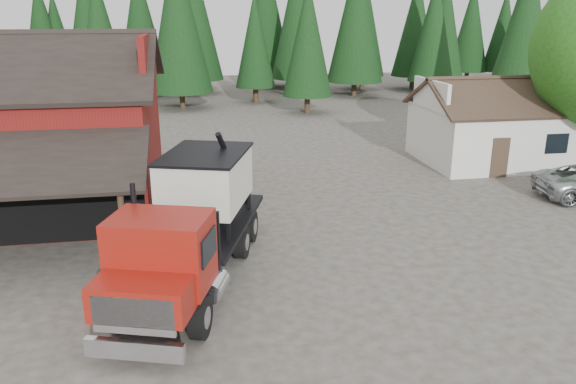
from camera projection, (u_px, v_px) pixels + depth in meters
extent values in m
plane|color=#443E36|center=(316.00, 289.00, 16.61)|extent=(120.00, 120.00, 0.00)
cube|color=maroon|center=(7.00, 146.00, 23.43)|extent=(12.00, 10.00, 5.00)
cube|color=black|center=(12.00, 56.00, 24.70)|extent=(12.80, 5.53, 2.35)
cube|color=maroon|center=(148.00, 58.00, 23.34)|extent=(0.25, 7.00, 2.00)
cylinder|color=#382619|center=(124.00, 231.00, 17.24)|extent=(0.20, 0.20, 2.80)
cube|color=silver|center=(497.00, 134.00, 30.48)|extent=(8.00, 6.00, 3.00)
cube|color=#38281E|center=(518.00, 97.00, 28.39)|extent=(8.60, 3.42, 1.80)
cube|color=#38281E|center=(488.00, 89.00, 31.20)|extent=(8.60, 3.42, 1.80)
cube|color=silver|center=(431.00, 94.00, 29.14)|extent=(0.20, 4.20, 1.50)
cube|color=silver|center=(570.00, 91.00, 30.45)|extent=(0.20, 4.20, 1.50)
cube|color=#38281E|center=(500.00, 158.00, 27.56)|extent=(0.90, 0.06, 2.00)
cube|color=black|center=(557.00, 144.00, 27.86)|extent=(1.20, 0.06, 1.00)
cylinder|color=#382619|center=(307.00, 103.00, 45.49)|extent=(0.44, 0.44, 1.60)
cone|color=black|center=(308.00, 38.00, 43.94)|extent=(3.96, 3.96, 9.00)
cylinder|color=#382619|center=(515.00, 105.00, 44.37)|extent=(0.44, 0.44, 1.60)
cone|color=black|center=(525.00, 25.00, 42.51)|extent=(4.84, 4.84, 11.00)
cylinder|color=#382619|center=(182.00, 99.00, 47.61)|extent=(0.44, 0.44, 1.60)
cone|color=black|center=(178.00, 18.00, 45.59)|extent=(5.28, 5.28, 12.00)
cylinder|color=black|center=(119.00, 311.00, 14.26)|extent=(0.68, 1.17, 1.12)
cylinder|color=black|center=(200.00, 317.00, 13.99)|extent=(0.68, 1.17, 1.12)
cylinder|color=black|center=(180.00, 239.00, 18.86)|extent=(0.68, 1.17, 1.12)
cylinder|color=black|center=(242.00, 242.00, 18.59)|extent=(0.68, 1.17, 1.12)
cylinder|color=black|center=(192.00, 224.00, 20.20)|extent=(0.68, 1.17, 1.12)
cylinder|color=black|center=(250.00, 226.00, 19.93)|extent=(0.68, 1.17, 1.12)
cube|color=black|center=(196.00, 248.00, 17.07)|extent=(3.72, 8.66, 0.41)
cube|color=silver|center=(135.00, 350.00, 12.64)|extent=(2.28, 0.88, 0.46)
cube|color=silver|center=(133.00, 316.00, 12.49)|extent=(1.87, 0.68, 0.91)
cube|color=maroon|center=(143.00, 297.00, 13.02)|extent=(2.58, 1.95, 0.86)
cube|color=maroon|center=(161.00, 252.00, 14.09)|extent=(2.85, 2.38, 1.88)
cube|color=black|center=(148.00, 254.00, 13.23)|extent=(2.06, 0.72, 0.91)
cylinder|color=black|center=(135.00, 216.00, 14.91)|extent=(0.18, 0.18, 1.83)
cube|color=black|center=(175.00, 238.00, 15.07)|extent=(2.41, 0.87, 1.63)
cube|color=black|center=(208.00, 223.00, 18.33)|extent=(4.26, 6.40, 0.16)
cube|color=beige|center=(206.00, 179.00, 17.87)|extent=(3.24, 3.90, 1.63)
cone|color=beige|center=(207.00, 209.00, 18.18)|extent=(2.81, 2.81, 0.71)
cube|color=black|center=(205.00, 154.00, 17.61)|extent=(3.37, 4.03, 0.08)
cylinder|color=black|center=(235.00, 171.00, 19.16)|extent=(1.37, 1.99, 3.10)
cube|color=maroon|center=(209.00, 192.00, 20.62)|extent=(0.83, 0.96, 0.46)
cylinder|color=silver|center=(215.00, 286.00, 14.94)|extent=(0.85, 1.14, 0.57)
cube|color=maroon|center=(103.00, 303.00, 15.22)|extent=(0.78, 1.15, 0.60)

